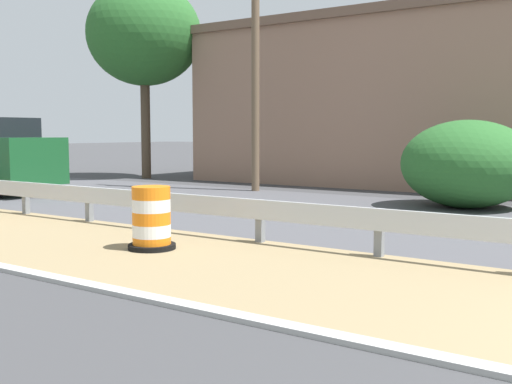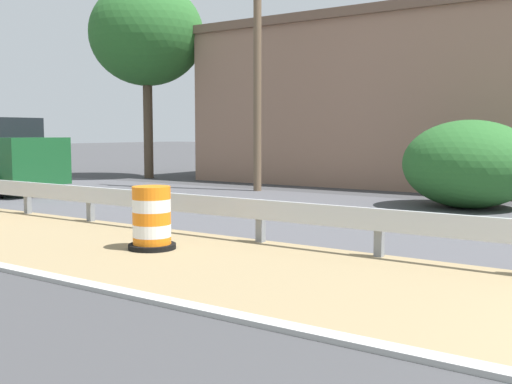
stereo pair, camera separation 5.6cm
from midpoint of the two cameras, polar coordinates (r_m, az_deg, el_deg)
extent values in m
cube|color=silver|center=(8.61, 17.33, -3.00)|extent=(0.08, 53.88, 0.32)
cube|color=slate|center=(9.06, 11.16, -3.71)|extent=(0.12, 0.12, 0.70)
cube|color=slate|center=(10.05, 0.23, -2.70)|extent=(0.12, 0.12, 0.70)
cube|color=slate|center=(11.33, -8.48, -1.81)|extent=(0.12, 0.12, 0.70)
cube|color=slate|center=(12.82, -15.29, -1.10)|extent=(0.12, 0.12, 0.70)
cube|color=slate|center=(14.46, -20.62, -0.52)|extent=(0.12, 0.12, 0.70)
cylinder|color=orange|center=(9.64, -9.77, -4.66)|extent=(0.59, 0.59, 0.19)
cylinder|color=white|center=(9.61, -9.79, -3.52)|extent=(0.59, 0.59, 0.19)
cylinder|color=orange|center=(9.58, -9.80, -2.37)|extent=(0.59, 0.59, 0.19)
cylinder|color=white|center=(9.56, -9.82, -1.22)|extent=(0.59, 0.59, 0.19)
cylinder|color=orange|center=(9.53, -9.84, -0.06)|extent=(0.59, 0.59, 0.19)
cylinder|color=black|center=(9.65, -9.76, -4.99)|extent=(0.73, 0.73, 0.08)
cylinder|color=black|center=(19.03, -18.42, 0.84)|extent=(0.22, 0.64, 0.64)
cube|color=#93705B|center=(22.10, 15.82, 7.66)|extent=(6.51, 15.79, 5.36)
cube|color=brown|center=(22.39, 16.02, 14.92)|extent=(6.77, 16.42, 0.30)
cylinder|color=brown|center=(18.98, -0.14, 14.43)|extent=(0.24, 0.24, 9.43)
ellipsoid|color=#286028|center=(15.40, 18.87, 2.47)|extent=(3.10, 3.10, 2.08)
cylinder|color=#4C3D2D|center=(24.33, -10.22, 5.71)|extent=(0.36, 0.36, 3.78)
ellipsoid|color=#286028|center=(24.61, -10.38, 14.19)|extent=(4.35, 4.35, 3.91)
camera|label=1|loc=(0.03, -90.18, -0.02)|focal=43.26mm
camera|label=2|loc=(0.03, 89.82, 0.02)|focal=43.26mm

